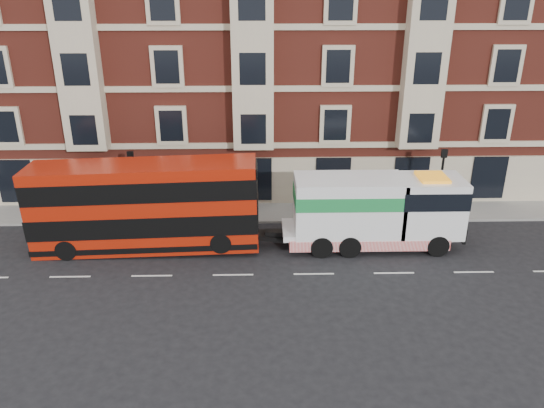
# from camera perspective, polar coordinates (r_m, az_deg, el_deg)

# --- Properties ---
(ground) EXTENTS (120.00, 120.00, 0.00)m
(ground) POSITION_cam_1_polar(r_m,az_deg,el_deg) (26.46, -4.21, -7.62)
(ground) COLOR black
(ground) RESTS_ON ground
(sidewalk) EXTENTS (90.00, 3.00, 0.15)m
(sidewalk) POSITION_cam_1_polar(r_m,az_deg,el_deg) (33.11, -3.63, -0.94)
(sidewalk) COLOR slate
(sidewalk) RESTS_ON ground
(victorian_terrace) EXTENTS (45.00, 12.00, 20.40)m
(victorian_terrace) POSITION_cam_1_polar(r_m,az_deg,el_deg) (37.96, -2.79, 17.75)
(victorian_terrace) COLOR maroon
(victorian_terrace) RESTS_ON ground
(lamp_post_west) EXTENTS (0.35, 0.15, 4.35)m
(lamp_post_west) POSITION_cam_1_polar(r_m,az_deg,el_deg) (31.78, -14.71, 2.35)
(lamp_post_west) COLOR black
(lamp_post_west) RESTS_ON sidewalk
(lamp_post_east) EXTENTS (0.35, 0.15, 4.35)m
(lamp_post_east) POSITION_cam_1_polar(r_m,az_deg,el_deg) (32.67, 17.72, 2.56)
(lamp_post_east) COLOR black
(lamp_post_east) RESTS_ON sidewalk
(double_decker_bus) EXTENTS (11.85, 2.72, 4.80)m
(double_decker_bus) POSITION_cam_1_polar(r_m,az_deg,el_deg) (28.62, -13.51, -0.10)
(double_decker_bus) COLOR #A51B09
(double_decker_bus) RESTS_ON ground
(tow_truck) EXTENTS (9.49, 2.80, 3.95)m
(tow_truck) POSITION_cam_1_polar(r_m,az_deg,el_deg) (28.76, 10.76, -0.71)
(tow_truck) COLOR white
(tow_truck) RESTS_ON ground
(pedestrian) EXTENTS (0.67, 0.48, 1.71)m
(pedestrian) POSITION_cam_1_polar(r_m,az_deg,el_deg) (34.03, -15.24, 0.63)
(pedestrian) COLOR black
(pedestrian) RESTS_ON sidewalk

